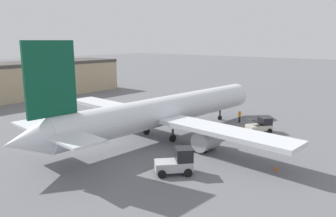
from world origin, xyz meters
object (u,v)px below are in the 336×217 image
object	(u,v)px
belt_loader_truck	(261,125)
safety_cone_far	(276,168)
safety_cone_near	(277,150)
baggage_tug	(177,162)
pushback_tug	(206,138)
ground_crew_worker	(240,116)
airplane	(162,112)

from	to	relation	value
belt_loader_truck	safety_cone_far	xyz separation A→B (m)	(-11.96, -7.01, -0.70)
belt_loader_truck	safety_cone_near	bearing A→B (deg)	-109.14
baggage_tug	pushback_tug	distance (m)	8.48
baggage_tug	safety_cone_near	bearing A→B (deg)	19.35
ground_crew_worker	safety_cone_near	bearing A→B (deg)	153.44
baggage_tug	safety_cone_far	distance (m)	9.69
airplane	ground_crew_worker	xyz separation A→B (m)	(13.55, -4.03, -2.44)
ground_crew_worker	safety_cone_near	world-z (taller)	ground_crew_worker
baggage_tug	belt_loader_truck	xyz separation A→B (m)	(18.56, -0.03, -0.17)
belt_loader_truck	pushback_tug	bearing A→B (deg)	-158.11
baggage_tug	belt_loader_truck	world-z (taller)	baggage_tug
baggage_tug	ground_crew_worker	bearing A→B (deg)	54.86
airplane	belt_loader_truck	xyz separation A→B (m)	(10.41, -8.82, -2.44)
safety_cone_far	ground_crew_worker	bearing A→B (deg)	38.01
airplane	baggage_tug	xyz separation A→B (m)	(-8.15, -8.79, -2.27)
pushback_tug	safety_cone_far	distance (m)	9.38
airplane	safety_cone_near	world-z (taller)	airplane
pushback_tug	baggage_tug	bearing A→B (deg)	-172.30
baggage_tug	safety_cone_near	xyz separation A→B (m)	(11.87, -5.07, -0.87)
ground_crew_worker	belt_loader_truck	xyz separation A→B (m)	(-3.14, -4.79, 0.00)
ground_crew_worker	airplane	bearing A→B (deg)	91.84
belt_loader_truck	safety_cone_far	bearing A→B (deg)	-115.77
airplane	ground_crew_worker	distance (m)	14.34
safety_cone_far	safety_cone_near	bearing A→B (deg)	20.47
safety_cone_near	safety_cone_far	size ratio (longest dim) A/B	1.00
pushback_tug	safety_cone_near	xyz separation A→B (m)	(3.67, -7.24, -0.83)
belt_loader_truck	safety_cone_near	world-z (taller)	belt_loader_truck
baggage_tug	belt_loader_truck	bearing A→B (deg)	42.38
airplane	belt_loader_truck	world-z (taller)	airplane
airplane	ground_crew_worker	world-z (taller)	airplane
ground_crew_worker	pushback_tug	xyz separation A→B (m)	(-13.50, -2.60, 0.13)
ground_crew_worker	pushback_tug	distance (m)	13.75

